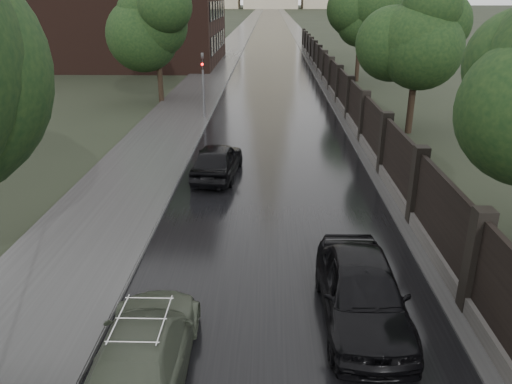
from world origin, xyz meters
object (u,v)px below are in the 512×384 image
tree_left_far (156,26)px  tree_right_b (418,41)px  traffic_light (203,80)px  volga_sedan (144,348)px  car_right_near (362,291)px  tree_right_c (361,23)px  hatchback_left (217,160)px

tree_left_far → tree_right_b: tree_left_far is taller
traffic_light → volga_sedan: traffic_light is taller
car_right_near → volga_sedan: bearing=-157.4°
tree_left_far → tree_right_c: size_ratio=1.05×
tree_left_far → volga_sedan: (5.28, -27.42, -4.58)m
tree_left_far → traffic_light: (3.70, -5.01, -2.84)m
hatchback_left → tree_left_far: bearing=-65.4°
volga_sedan → car_right_near: car_right_near is taller
tree_right_b → traffic_light: size_ratio=1.75×
traffic_light → tree_left_far: bearing=126.5°
tree_right_c → traffic_light: (-11.80, -15.01, -2.55)m
tree_right_b → traffic_light: tree_right_b is taller
car_right_near → traffic_light: bearing=106.6°
traffic_light → tree_right_c: bearing=51.8°
tree_right_b → tree_right_c: same height
tree_right_c → hatchback_left: bearing=-111.3°
tree_right_c → hatchback_left: size_ratio=1.63×
tree_right_b → traffic_light: (-11.80, 2.99, -2.55)m
tree_left_far → traffic_light: tree_left_far is taller
tree_right_c → traffic_light: bearing=-128.2°
traffic_light → car_right_near: traffic_light is taller
tree_right_c → volga_sedan: (-10.22, -37.42, -4.29)m
hatchback_left → car_right_near: size_ratio=0.91×
traffic_light → tree_right_b: bearing=-14.2°
car_right_near → hatchback_left: bearing=113.4°
car_right_near → tree_right_c: bearing=80.7°
tree_right_c → volga_sedan: bearing=-105.3°
traffic_light → hatchback_left: traffic_light is taller
tree_right_b → hatchback_left: 13.17m
volga_sedan → tree_left_far: bearing=-80.1°
traffic_light → volga_sedan: bearing=-86.0°
traffic_light → hatchback_left: 10.80m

